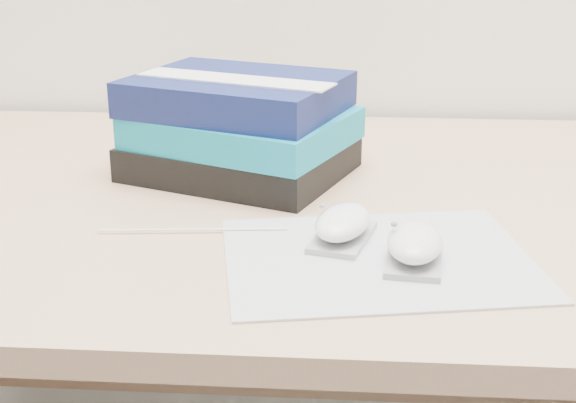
# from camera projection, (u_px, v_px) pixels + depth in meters

# --- Properties ---
(desk) EXTENTS (1.60, 0.80, 0.73)m
(desk) POSITION_uv_depth(u_px,v_px,m) (378.00, 333.00, 1.16)
(desk) COLOR tan
(desk) RESTS_ON ground
(mousepad) EXTENTS (0.35, 0.30, 0.00)m
(mousepad) POSITION_uv_depth(u_px,v_px,m) (378.00, 258.00, 0.83)
(mousepad) COLOR #9C9CA4
(mousepad) RESTS_ON desk
(mouse_rear) EXTENTS (0.08, 0.11, 0.04)m
(mouse_rear) POSITION_uv_depth(u_px,v_px,m) (343.00, 224.00, 0.86)
(mouse_rear) COLOR #A3A3A5
(mouse_rear) RESTS_ON mousepad
(mouse_front) EXTENTS (0.07, 0.11, 0.04)m
(mouse_front) POSITION_uv_depth(u_px,v_px,m) (415.00, 244.00, 0.81)
(mouse_front) COLOR #98989A
(mouse_front) RESTS_ON mousepad
(usb_cable) EXTENTS (0.21, 0.02, 0.00)m
(usb_cable) POSITION_uv_depth(u_px,v_px,m) (193.00, 230.00, 0.89)
(usb_cable) COLOR white
(usb_cable) RESTS_ON mousepad
(book_stack) EXTENTS (0.33, 0.30, 0.14)m
(book_stack) POSITION_uv_depth(u_px,v_px,m) (240.00, 127.00, 1.07)
(book_stack) COLOR black
(book_stack) RESTS_ON desk
(pouch) EXTENTS (0.16, 0.13, 0.13)m
(pouch) POSITION_uv_depth(u_px,v_px,m) (267.00, 114.00, 1.16)
(pouch) COLOR black
(pouch) RESTS_ON desk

